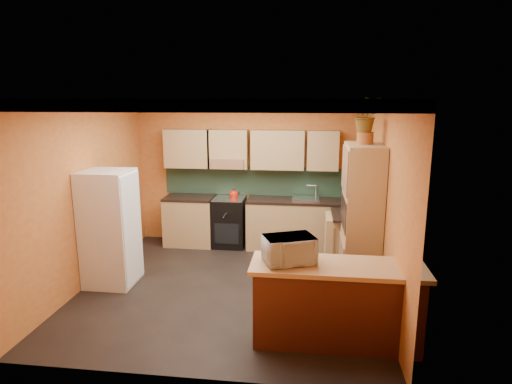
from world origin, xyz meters
TOP-DOWN VIEW (x-y plane):
  - room_shell at (0.02, 0.28)m, footprint 4.24×4.24m
  - base_cabinets_back at (0.30, 1.80)m, footprint 3.65×0.60m
  - countertop_back at (0.30, 1.80)m, footprint 3.65×0.62m
  - stove at (-0.33, 1.80)m, footprint 0.58×0.58m
  - kettle at (-0.23, 1.75)m, footprint 0.18×0.18m
  - sink at (1.07, 1.80)m, footprint 0.48×0.40m
  - base_cabinets_right at (1.80, 0.90)m, footprint 0.60×0.80m
  - countertop_right at (1.80, 0.90)m, footprint 0.62×0.80m
  - fridge at (-1.75, -0.06)m, footprint 0.68×0.66m
  - pantry at (1.85, 0.13)m, footprint 0.48×0.90m
  - fern_pot at (1.85, 0.18)m, footprint 0.22×0.22m
  - fern at (1.85, 0.18)m, footprint 0.43×0.38m
  - breakfast_bar at (1.45, -1.27)m, footprint 1.80×0.55m
  - bar_top at (1.45, -1.27)m, footprint 1.90×0.65m
  - microwave at (0.92, -1.27)m, footprint 0.64×0.55m

SIDE VIEW (x-z plane):
  - base_cabinets_back at x=0.30m, z-range 0.00..0.88m
  - base_cabinets_right at x=1.80m, z-range 0.00..0.88m
  - breakfast_bar at x=1.45m, z-range 0.00..0.88m
  - stove at x=-0.33m, z-range 0.00..0.91m
  - fridge at x=-1.75m, z-range 0.00..1.70m
  - countertop_back at x=0.30m, z-range 0.88..0.92m
  - countertop_right at x=1.80m, z-range 0.88..0.92m
  - bar_top at x=1.45m, z-range 0.88..0.93m
  - sink at x=1.07m, z-range 0.92..0.95m
  - kettle at x=-0.23m, z-range 0.91..1.09m
  - pantry at x=1.85m, z-range 0.00..2.10m
  - microwave at x=0.92m, z-range 0.93..1.23m
  - room_shell at x=0.02m, z-range 0.73..3.45m
  - fern_pot at x=1.85m, z-range 2.10..2.26m
  - fern at x=1.85m, z-range 2.26..2.72m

